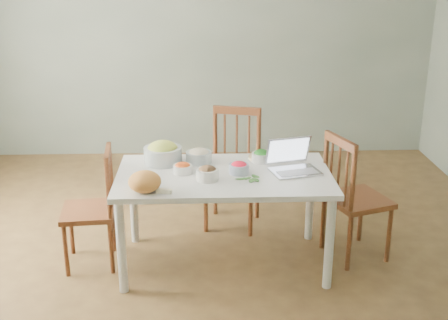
{
  "coord_description": "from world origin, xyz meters",
  "views": [
    {
      "loc": [
        0.02,
        -3.72,
        2.14
      ],
      "look_at": [
        0.15,
        0.01,
        0.8
      ],
      "focal_mm": 46.23,
      "sensor_mm": 36.0,
      "label": 1
    }
  ],
  "objects_px": {
    "bowl_squash": "(163,152)",
    "chair_far": "(232,170)",
    "dining_table": "(224,219)",
    "bread_boule": "(145,182)",
    "chair_right": "(358,197)",
    "laptop": "(296,158)",
    "chair_left": "(88,209)"
  },
  "relations": [
    {
      "from": "bowl_squash",
      "to": "chair_far",
      "type": "bearing_deg",
      "value": 36.65
    },
    {
      "from": "dining_table",
      "to": "bowl_squash",
      "type": "height_order",
      "value": "bowl_squash"
    },
    {
      "from": "chair_far",
      "to": "bread_boule",
      "type": "bearing_deg",
      "value": -108.91
    },
    {
      "from": "chair_right",
      "to": "bread_boule",
      "type": "height_order",
      "value": "chair_right"
    },
    {
      "from": "dining_table",
      "to": "laptop",
      "type": "relative_size",
      "value": 4.58
    },
    {
      "from": "bread_boule",
      "to": "laptop",
      "type": "bearing_deg",
      "value": 16.6
    },
    {
      "from": "dining_table",
      "to": "bowl_squash",
      "type": "xyz_separation_m",
      "value": [
        -0.44,
        0.24,
        0.43
      ]
    },
    {
      "from": "chair_far",
      "to": "chair_right",
      "type": "xyz_separation_m",
      "value": [
        0.89,
        -0.54,
        -0.01
      ]
    },
    {
      "from": "dining_table",
      "to": "chair_far",
      "type": "xyz_separation_m",
      "value": [
        0.09,
        0.63,
        0.13
      ]
    },
    {
      "from": "chair_left",
      "to": "bread_boule",
      "type": "relative_size",
      "value": 4.1
    },
    {
      "from": "bowl_squash",
      "to": "bread_boule",
      "type": "bearing_deg",
      "value": -98.61
    },
    {
      "from": "chair_far",
      "to": "chair_left",
      "type": "relative_size",
      "value": 1.11
    },
    {
      "from": "laptop",
      "to": "chair_left",
      "type": "bearing_deg",
      "value": 164.49
    },
    {
      "from": "chair_far",
      "to": "chair_left",
      "type": "distance_m",
      "value": 1.21
    },
    {
      "from": "bread_boule",
      "to": "laptop",
      "type": "relative_size",
      "value": 0.65
    },
    {
      "from": "chair_left",
      "to": "laptop",
      "type": "distance_m",
      "value": 1.51
    },
    {
      "from": "dining_table",
      "to": "bread_boule",
      "type": "bearing_deg",
      "value": -149.73
    },
    {
      "from": "dining_table",
      "to": "chair_right",
      "type": "bearing_deg",
      "value": 4.93
    },
    {
      "from": "chair_far",
      "to": "laptop",
      "type": "height_order",
      "value": "chair_far"
    },
    {
      "from": "chair_far",
      "to": "bread_boule",
      "type": "distance_m",
      "value": 1.15
    },
    {
      "from": "chair_far",
      "to": "bowl_squash",
      "type": "bearing_deg",
      "value": -129.11
    },
    {
      "from": "dining_table",
      "to": "bowl_squash",
      "type": "distance_m",
      "value": 0.66
    },
    {
      "from": "chair_left",
      "to": "bowl_squash",
      "type": "xyz_separation_m",
      "value": [
        0.53,
        0.21,
        0.34
      ]
    },
    {
      "from": "bowl_squash",
      "to": "dining_table",
      "type": "bearing_deg",
      "value": -28.58
    },
    {
      "from": "chair_right",
      "to": "laptop",
      "type": "distance_m",
      "value": 0.59
    },
    {
      "from": "dining_table",
      "to": "bowl_squash",
      "type": "bearing_deg",
      "value": 151.42
    },
    {
      "from": "chair_right",
      "to": "bread_boule",
      "type": "relative_size",
      "value": 4.46
    },
    {
      "from": "chair_far",
      "to": "bread_boule",
      "type": "height_order",
      "value": "chair_far"
    },
    {
      "from": "chair_left",
      "to": "bread_boule",
      "type": "bearing_deg",
      "value": 47.79
    },
    {
      "from": "dining_table",
      "to": "chair_far",
      "type": "height_order",
      "value": "chair_far"
    },
    {
      "from": "chair_far",
      "to": "bowl_squash",
      "type": "xyz_separation_m",
      "value": [
        -0.53,
        -0.39,
        0.29
      ]
    },
    {
      "from": "bowl_squash",
      "to": "chair_left",
      "type": "bearing_deg",
      "value": -158.75
    }
  ]
}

